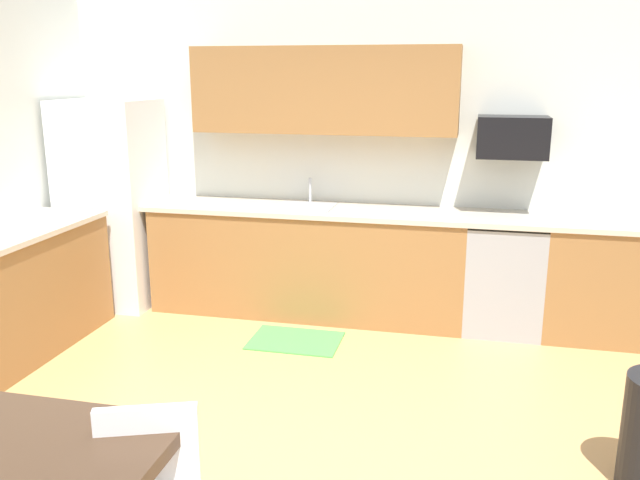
# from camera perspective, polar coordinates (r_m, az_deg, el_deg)

# --- Properties ---
(ground_plane) EXTENTS (12.00, 12.00, 0.00)m
(ground_plane) POSITION_cam_1_polar(r_m,az_deg,el_deg) (3.77, -3.63, -18.72)
(ground_plane) COLOR tan
(wall_back) EXTENTS (5.80, 0.10, 2.70)m
(wall_back) POSITION_cam_1_polar(r_m,az_deg,el_deg) (5.79, 3.73, 7.30)
(wall_back) COLOR silver
(wall_back) RESTS_ON ground
(cabinet_run_back) EXTENTS (2.67, 0.60, 0.90)m
(cabinet_run_back) POSITION_cam_1_polar(r_m,az_deg,el_deg) (5.72, -1.12, -1.98)
(cabinet_run_back) COLOR olive
(cabinet_run_back) RESTS_ON ground
(cabinet_run_back_right) EXTENTS (0.88, 0.60, 0.90)m
(cabinet_run_back_right) POSITION_cam_1_polar(r_m,az_deg,el_deg) (5.65, 22.98, -3.35)
(cabinet_run_back_right) COLOR olive
(cabinet_run_back_right) RESTS_ON ground
(countertop_back) EXTENTS (4.80, 0.64, 0.04)m
(countertop_back) POSITION_cam_1_polar(r_m,az_deg,el_deg) (5.52, 3.06, 2.44)
(countertop_back) COLOR beige
(countertop_back) RESTS_ON cabinet_run_back
(upper_cabinets_back) EXTENTS (2.20, 0.34, 0.70)m
(upper_cabinets_back) POSITION_cam_1_polar(r_m,az_deg,el_deg) (5.59, 0.33, 12.74)
(upper_cabinets_back) COLOR olive
(refrigerator) EXTENTS (0.76, 0.70, 1.82)m
(refrigerator) POSITION_cam_1_polar(r_m,az_deg,el_deg) (6.20, -17.36, 3.01)
(refrigerator) COLOR white
(refrigerator) RESTS_ON ground
(oven_range) EXTENTS (0.60, 0.60, 0.91)m
(oven_range) POSITION_cam_1_polar(r_m,az_deg,el_deg) (5.56, 15.45, -2.92)
(oven_range) COLOR #999BA0
(oven_range) RESTS_ON ground
(microwave) EXTENTS (0.54, 0.36, 0.32)m
(microwave) POSITION_cam_1_polar(r_m,az_deg,el_deg) (5.45, 16.18, 8.49)
(microwave) COLOR black
(sink_basin) EXTENTS (0.48, 0.40, 0.14)m
(sink_basin) POSITION_cam_1_polar(r_m,az_deg,el_deg) (5.62, -1.29, 2.25)
(sink_basin) COLOR #A5A8AD
(sink_basin) RESTS_ON countertop_back
(sink_faucet) EXTENTS (0.02, 0.02, 0.24)m
(sink_faucet) POSITION_cam_1_polar(r_m,az_deg,el_deg) (5.76, -0.85, 4.17)
(sink_faucet) COLOR #B2B5BA
(sink_faucet) RESTS_ON countertop_back
(floor_mat) EXTENTS (0.70, 0.50, 0.01)m
(floor_mat) POSITION_cam_1_polar(r_m,az_deg,el_deg) (5.26, -2.13, -8.62)
(floor_mat) COLOR #4CA54C
(floor_mat) RESTS_ON ground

